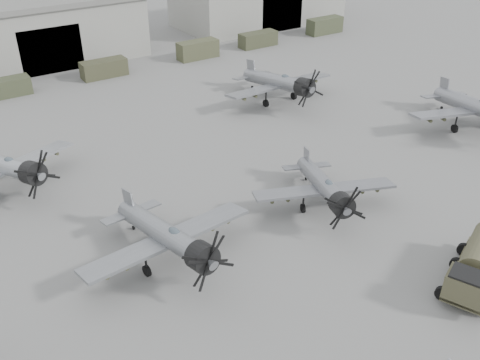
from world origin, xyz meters
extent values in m
plane|color=#585755|center=(0.00, 0.00, 0.00)|extent=(220.00, 220.00, 0.00)
cube|color=gray|center=(0.00, 62.00, 4.00)|extent=(28.00, 14.00, 8.00)
cube|color=black|center=(0.00, 55.20, 3.00)|extent=(8.12, 0.40, 6.00)
cube|color=black|center=(38.00, 55.20, 3.00)|extent=(8.12, 0.40, 6.00)
cube|color=#383D28|center=(-7.51, 50.00, 1.05)|extent=(5.99, 2.20, 2.09)
cube|color=#393A26|center=(4.94, 50.00, 1.10)|extent=(5.89, 2.20, 2.20)
cube|color=#40422B|center=(18.99, 50.00, 1.24)|extent=(5.93, 2.20, 2.49)
cube|color=#383B26|center=(29.52, 50.00, 1.08)|extent=(5.99, 2.20, 2.15)
cube|color=#393F29|center=(42.94, 50.00, 1.26)|extent=(6.18, 2.20, 2.52)
cylinder|color=gray|center=(-5.59, 11.87, 2.21)|extent=(2.50, 10.73, 3.13)
cylinder|color=black|center=(-5.15, 7.18, 2.96)|extent=(2.05, 1.76, 2.09)
cube|color=gray|center=(-5.54, 11.27, 1.96)|extent=(12.69, 3.38, 0.56)
cube|color=gray|center=(-6.04, 16.57, 2.37)|extent=(0.28, 1.67, 2.00)
ellipsoid|color=#3F4C54|center=(-5.44, 10.28, 3.12)|extent=(0.71, 1.26, 0.56)
cylinder|color=black|center=(-7.42, 10.90, 0.35)|extent=(0.36, 0.83, 0.80)
cylinder|color=black|center=(-3.62, 11.25, 0.35)|extent=(0.36, 0.83, 0.80)
cylinder|color=black|center=(-6.01, 16.27, 0.15)|extent=(0.15, 0.33, 0.32)
cylinder|color=gray|center=(8.08, 11.02, 2.00)|extent=(4.94, 9.39, 2.83)
cylinder|color=black|center=(6.45, 7.09, 2.67)|extent=(2.14, 1.98, 1.88)
cube|color=gray|center=(7.87, 10.52, 1.77)|extent=(11.22, 6.18, 0.51)
cube|color=gray|center=(9.71, 14.95, 2.14)|extent=(0.68, 1.43, 1.81)
ellipsoid|color=#3F4C54|center=(7.53, 9.68, 2.81)|extent=(0.92, 1.21, 0.51)
cylinder|color=black|center=(6.21, 11.01, 0.32)|extent=(0.51, 0.77, 0.72)
cylinder|color=black|center=(9.39, 9.69, 0.32)|extent=(0.51, 0.77, 0.72)
cylinder|color=black|center=(9.61, 14.70, 0.14)|extent=(0.21, 0.31, 0.29)
cylinder|color=gray|center=(31.00, 13.89, 2.42)|extent=(5.55, 11.51, 3.43)
cube|color=gray|center=(30.77, 13.27, 2.14)|extent=(13.73, 7.00, 0.62)
cube|color=gray|center=(32.77, 18.73, 2.59)|extent=(0.75, 1.76, 2.19)
cylinder|color=black|center=(28.74, 13.78, 0.38)|extent=(0.59, 0.93, 0.88)
cylinder|color=black|center=(32.66, 18.42, 0.16)|extent=(0.24, 0.38, 0.35)
cylinder|color=#999DA2|center=(-12.58, 28.10, 2.20)|extent=(5.06, 10.43, 3.11)
cylinder|color=black|center=(-10.96, 23.71, 2.94)|extent=(2.32, 2.13, 2.07)
cube|color=#999DA2|center=(-12.37, 27.54, 1.94)|extent=(12.44, 6.37, 0.56)
ellipsoid|color=#3F4C54|center=(-12.02, 26.60, 3.10)|extent=(0.97, 1.33, 0.56)
cylinder|color=black|center=(-10.52, 28.00, 0.35)|extent=(0.54, 0.84, 0.80)
cylinder|color=gray|center=(18.57, 31.03, 2.38)|extent=(1.65, 11.43, 3.37)
cylinder|color=black|center=(18.59, 25.97, 3.18)|extent=(2.05, 1.71, 2.24)
cube|color=gray|center=(18.57, 30.39, 2.10)|extent=(13.47, 2.42, 0.60)
cube|color=gray|center=(18.56, 36.10, 2.54)|extent=(0.13, 1.79, 2.15)
ellipsoid|color=#3F4C54|center=(18.58, 29.31, 3.35)|extent=(0.65, 1.29, 0.60)
cylinder|color=black|center=(16.53, 30.17, 0.38)|extent=(0.30, 0.86, 0.86)
cylinder|color=black|center=(20.62, 30.18, 0.38)|extent=(0.30, 0.86, 0.86)
cylinder|color=black|center=(18.56, 35.77, 0.16)|extent=(0.13, 0.35, 0.34)
cube|color=#43412C|center=(10.20, -1.73, 0.81)|extent=(7.90, 5.17, 0.27)
cube|color=#43412C|center=(7.52, -2.84, 1.67)|extent=(2.54, 2.94, 1.83)
cube|color=black|center=(7.52, -2.84, 2.63)|extent=(2.31, 2.60, 0.16)
cylinder|color=black|center=(12.11, 0.40, 0.48)|extent=(0.67, 1.02, 0.97)
camera|label=1|loc=(-17.65, -15.72, 23.80)|focal=40.00mm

